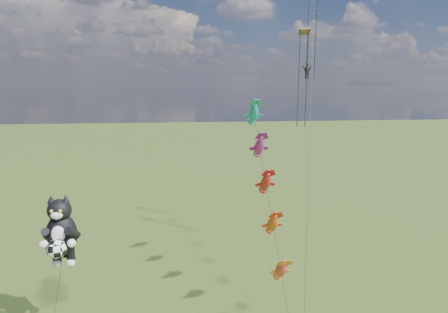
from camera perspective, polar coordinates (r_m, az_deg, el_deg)
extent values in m
cylinder|color=black|center=(28.61, -24.23, -19.94)|extent=(0.49, 2.72, 5.49)
ellipsoid|color=black|center=(28.10, -23.46, -10.86)|extent=(2.27, 1.96, 2.97)
ellipsoid|color=black|center=(27.43, -23.80, -7.50)|extent=(1.78, 1.65, 1.50)
cone|color=black|center=(27.35, -24.86, -5.91)|extent=(0.59, 0.59, 0.56)
cone|color=black|center=(27.07, -22.99, -5.93)|extent=(0.59, 0.59, 0.56)
ellipsoid|color=white|center=(26.93, -24.16, -8.18)|extent=(0.83, 0.50, 0.54)
ellipsoid|color=white|center=(27.38, -23.94, -10.85)|extent=(0.97, 0.49, 1.23)
sphere|color=gold|center=(26.87, -24.83, -7.59)|extent=(0.22, 0.22, 0.22)
sphere|color=gold|center=(26.69, -23.68, -7.62)|extent=(0.22, 0.22, 0.22)
sphere|color=white|center=(27.61, -25.81, -11.97)|extent=(0.56, 0.56, 0.56)
sphere|color=white|center=(27.07, -22.21, -12.13)|extent=(0.56, 0.56, 0.56)
sphere|color=white|center=(28.89, -24.14, -14.61)|extent=(0.59, 0.59, 0.59)
sphere|color=white|center=(28.63, -22.31, -14.71)|extent=(0.59, 0.59, 0.59)
sphere|color=white|center=(27.17, -24.17, -12.73)|extent=(1.28, 1.28, 1.28)
cylinder|color=black|center=(27.87, 6.80, -6.56)|extent=(0.56, 15.83, 17.25)
ellipsoid|color=red|center=(26.24, 8.64, -16.76)|extent=(0.80, 2.03, 2.10)
ellipsoid|color=orange|center=(27.18, 7.43, -10.13)|extent=(0.80, 2.03, 2.10)
ellipsoid|color=#E54619|center=(28.46, 6.36, -4.01)|extent=(0.80, 2.03, 2.10)
ellipsoid|color=#D83395|center=(30.04, 5.40, 1.52)|extent=(0.80, 2.03, 2.10)
ellipsoid|color=#1995BF|center=(31.89, 4.55, 6.46)|extent=(0.80, 2.03, 2.10)
cylinder|color=black|center=(31.97, 12.93, 4.44)|extent=(5.26, 16.28, 26.98)
cube|color=green|center=(37.51, 12.15, 18.11)|extent=(1.19, 0.93, 0.59)
cylinder|color=black|center=(37.10, 11.30, 11.16)|extent=(0.08, 0.08, 9.11)
cylinder|color=black|center=(37.33, 12.41, 11.12)|extent=(0.08, 0.08, 9.11)
cylinder|color=black|center=(40.42, 12.62, 17.15)|extent=(0.08, 0.08, 8.28)
cylinder|color=black|center=(40.67, 13.74, 17.06)|extent=(0.08, 0.08, 8.28)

